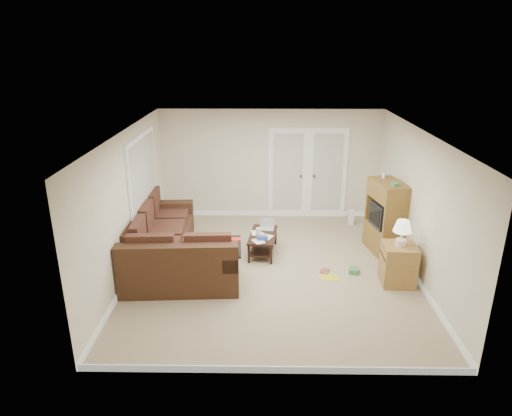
{
  "coord_description": "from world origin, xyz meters",
  "views": [
    {
      "loc": [
        -0.18,
        -7.38,
        3.89
      ],
      "look_at": [
        -0.29,
        0.25,
        1.1
      ],
      "focal_mm": 32.0,
      "sensor_mm": 36.0,
      "label": 1
    }
  ],
  "objects_px": {
    "sectional_sofa": "(170,249)",
    "side_cabinet": "(399,261)",
    "tv_armoire": "(386,217)",
    "coffee_table": "(263,242)"
  },
  "relations": [
    {
      "from": "sectional_sofa",
      "to": "tv_armoire",
      "type": "relative_size",
      "value": 1.97
    },
    {
      "from": "coffee_table",
      "to": "tv_armoire",
      "type": "bearing_deg",
      "value": 9.43
    },
    {
      "from": "side_cabinet",
      "to": "coffee_table",
      "type": "bearing_deg",
      "value": 155.92
    },
    {
      "from": "tv_armoire",
      "to": "side_cabinet",
      "type": "height_order",
      "value": "tv_armoire"
    },
    {
      "from": "tv_armoire",
      "to": "coffee_table",
      "type": "bearing_deg",
      "value": 172.21
    },
    {
      "from": "sectional_sofa",
      "to": "side_cabinet",
      "type": "bearing_deg",
      "value": -10.88
    },
    {
      "from": "tv_armoire",
      "to": "side_cabinet",
      "type": "xyz_separation_m",
      "value": [
        -0.07,
        -1.27,
        -0.31
      ]
    },
    {
      "from": "side_cabinet",
      "to": "tv_armoire",
      "type": "bearing_deg",
      "value": 89.35
    },
    {
      "from": "coffee_table",
      "to": "side_cabinet",
      "type": "distance_m",
      "value": 2.56
    },
    {
      "from": "tv_armoire",
      "to": "side_cabinet",
      "type": "distance_m",
      "value": 1.3
    }
  ]
}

